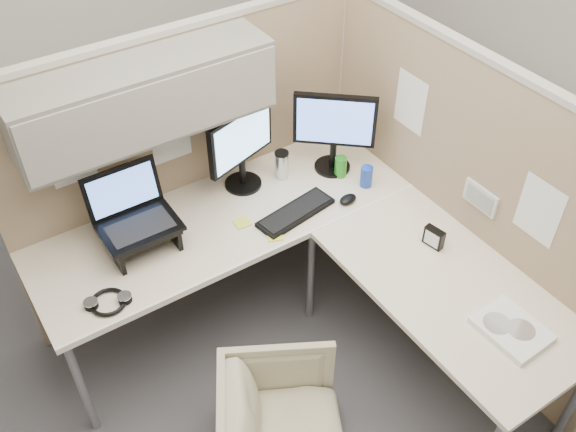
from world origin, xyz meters
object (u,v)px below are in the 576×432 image
monitor_left (241,143)px  desk (306,253)px  office_chair (282,422)px  keyboard (296,213)px

monitor_left → desk: bearing=-106.2°
office_chair → monitor_left: monitor_left is taller
monitor_left → keyboard: size_ratio=1.08×
desk → keyboard: bearing=68.5°
monitor_left → keyboard: (0.10, -0.36, -0.26)m
office_chair → monitor_left: bearing=6.3°
desk → monitor_left: monitor_left is taller
office_chair → monitor_left: size_ratio=1.22×
monitor_left → keyboard: monitor_left is taller
office_chair → desk: bearing=-13.8°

